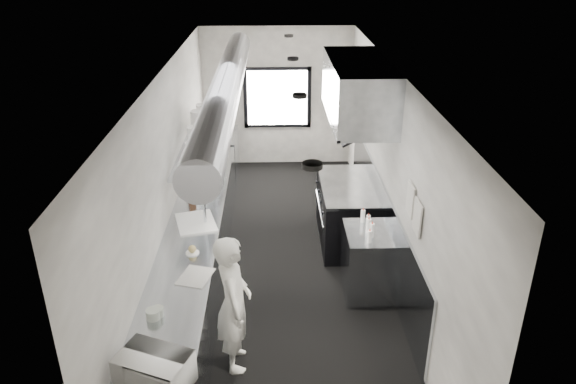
{
  "coord_description": "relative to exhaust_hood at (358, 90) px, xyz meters",
  "views": [
    {
      "loc": [
        -0.09,
        -6.79,
        4.31
      ],
      "look_at": [
        0.1,
        -0.2,
        1.25
      ],
      "focal_mm": 34.08,
      "sensor_mm": 36.0,
      "label": 1
    }
  ],
  "objects": [
    {
      "name": "deli_tub_b",
      "position": [
        -2.36,
        -3.04,
        -1.44
      ],
      "size": [
        0.15,
        0.15,
        0.09
      ],
      "primitive_type": "cylinder",
      "rotation": [
        0.0,
        0.0,
        -0.15
      ],
      "color": "#ACB5A7",
      "rests_on": "prep_counter"
    },
    {
      "name": "squeeze_bottle_a",
      "position": [
        -0.02,
        -1.66,
        -1.41
      ],
      "size": [
        0.06,
        0.06,
        0.16
      ],
      "primitive_type": "cylinder",
      "rotation": [
        0.0,
        0.0,
        0.1
      ],
      "color": "white",
      "rests_on": "bottle_station"
    },
    {
      "name": "pass_shelf",
      "position": [
        -2.29,
        0.3,
        -0.86
      ],
      "size": [
        0.45,
        3.0,
        0.68
      ],
      "color": "#90979D",
      "rests_on": "prep_counter"
    },
    {
      "name": "ceiling",
      "position": [
        -1.1,
        -0.7,
        0.41
      ],
      "size": [
        3.0,
        8.0,
        0.01
      ],
      "primitive_type": "cube",
      "color": "silver",
      "rests_on": "wall_back"
    },
    {
      "name": "plate_stack_d",
      "position": [
        -2.29,
        0.96,
        -0.64
      ],
      "size": [
        0.28,
        0.28,
        0.36
      ],
      "primitive_type": "cylinder",
      "rotation": [
        0.0,
        0.0,
        0.23
      ],
      "color": "white",
      "rests_on": "pass_shelf"
    },
    {
      "name": "plate_stack_a",
      "position": [
        -2.27,
        -0.53,
        -0.69
      ],
      "size": [
        0.29,
        0.29,
        0.26
      ],
      "primitive_type": "cylinder",
      "rotation": [
        0.0,
        0.0,
        -0.39
      ],
      "color": "white",
      "rests_on": "pass_shelf"
    },
    {
      "name": "hvac_duct",
      "position": [
        -1.8,
        -0.3,
        0.16
      ],
      "size": [
        0.4,
        6.4,
        0.4
      ],
      "primitive_type": "cylinder",
      "rotation": [
        1.57,
        0.0,
        0.0
      ],
      "color": "gray",
      "rests_on": "ceiling"
    },
    {
      "name": "plate_stack_b",
      "position": [
        -2.32,
        0.05,
        -0.68
      ],
      "size": [
        0.27,
        0.27,
        0.29
      ],
      "primitive_type": "cylinder",
      "rotation": [
        0.0,
        0.0,
        0.27
      ],
      "color": "white",
      "rests_on": "pass_shelf"
    },
    {
      "name": "squeeze_bottle_d",
      "position": [
        0.03,
        -1.25,
        -1.41
      ],
      "size": [
        0.06,
        0.06,
        0.16
      ],
      "primitive_type": "cylinder",
      "rotation": [
        0.0,
        0.0,
        -0.04
      ],
      "color": "white",
      "rests_on": "bottle_station"
    },
    {
      "name": "pastry",
      "position": [
        -2.17,
        -1.85,
        -1.43
      ],
      "size": [
        0.09,
        0.09,
        0.09
      ],
      "primitive_type": "sphere",
      "color": "tan",
      "rests_on": "small_plate"
    },
    {
      "name": "floor",
      "position": [
        -1.1,
        -0.7,
        -2.39
      ],
      "size": [
        3.0,
        8.0,
        0.01
      ],
      "primitive_type": "cube",
      "color": "black",
      "rests_on": "ground"
    },
    {
      "name": "range",
      "position": [
        -0.06,
        0.0,
        -1.92
      ],
      "size": [
        0.88,
        1.6,
        0.94
      ],
      "color": "black",
      "rests_on": "floor"
    },
    {
      "name": "line_cook",
      "position": [
        -1.63,
        -2.72,
        -1.59
      ],
      "size": [
        0.45,
        0.62,
        1.6
      ],
      "primitive_type": "imported",
      "rotation": [
        0.0,
        0.0,
        1.69
      ],
      "color": "silver",
      "rests_on": "floor"
    },
    {
      "name": "knife_block",
      "position": [
        -2.37,
        -0.41,
        -1.38
      ],
      "size": [
        0.14,
        0.22,
        0.22
      ],
      "primitive_type": "cube",
      "rotation": [
        0.0,
        0.0,
        0.27
      ],
      "color": "brown",
      "rests_on": "prep_counter"
    },
    {
      "name": "exhaust_hood",
      "position": [
        0.0,
        0.0,
        0.0
      ],
      "size": [
        0.81,
        2.2,
        0.88
      ],
      "color": "#90979D",
      "rests_on": "ceiling"
    },
    {
      "name": "wall_right",
      "position": [
        0.4,
        -0.7,
        -0.99
      ],
      "size": [
        0.02,
        8.0,
        2.8
      ],
      "primitive_type": "cube",
      "color": "silver",
      "rests_on": "floor"
    },
    {
      "name": "squeeze_bottle_b",
      "position": [
        0.03,
        -1.52,
        -1.4
      ],
      "size": [
        0.07,
        0.07,
        0.19
      ],
      "primitive_type": "cylinder",
      "rotation": [
        0.0,
        0.0,
        -0.17
      ],
      "color": "white",
      "rests_on": "bottle_station"
    },
    {
      "name": "microwave",
      "position": [
        -2.2,
        -3.99,
        -1.33
      ],
      "size": [
        0.66,
        0.59,
        0.32
      ],
      "primitive_type": "imported",
      "rotation": [
        0.0,
        0.0,
        -0.4
      ],
      "color": "white",
      "rests_on": "prep_counter"
    },
    {
      "name": "wall_cladding",
      "position": [
        0.38,
        -0.4,
        -1.84
      ],
      "size": [
        0.03,
        5.5,
        1.1
      ],
      "primitive_type": "cube",
      "color": "#90979D",
      "rests_on": "wall_right"
    },
    {
      "name": "squeeze_bottle_e",
      "position": [
        -0.02,
        -1.12,
        -1.4
      ],
      "size": [
        0.07,
        0.07,
        0.17
      ],
      "primitive_type": "cylinder",
      "rotation": [
        0.0,
        0.0,
        0.26
      ],
      "color": "white",
      "rests_on": "bottle_station"
    },
    {
      "name": "newspaper",
      "position": [
        -2.07,
        -2.36,
        -1.49
      ],
      "size": [
        0.43,
        0.48,
        0.01
      ],
      "primitive_type": "cube",
      "rotation": [
        0.0,
        0.0,
        -0.28
      ],
      "color": "white",
      "rests_on": "prep_counter"
    },
    {
      "name": "cutting_board",
      "position": [
        -2.22,
        -1.09,
        -1.48
      ],
      "size": [
        0.64,
        0.75,
        0.02
      ],
      "primitive_type": "cube",
      "rotation": [
        0.0,
        0.0,
        0.28
      ],
      "color": "white",
      "rests_on": "prep_counter"
    },
    {
      "name": "prep_counter",
      "position": [
        -2.25,
        -1.2,
        -1.94
      ],
      "size": [
        0.7,
        6.0,
        0.9
      ],
      "primitive_type": "cube",
      "color": "#90979D",
      "rests_on": "floor"
    },
    {
      "name": "bottle_station",
      "position": [
        0.05,
        -1.4,
        -1.94
      ],
      "size": [
        0.65,
        0.8,
        0.9
      ],
      "primitive_type": "cube",
      "color": "#90979D",
      "rests_on": "floor"
    },
    {
      "name": "notice_sheet_b",
      "position": [
        0.37,
        -2.25,
        -0.84
      ],
      "size": [
        0.02,
        0.28,
        0.38
      ],
      "primitive_type": "cube",
      "color": "silver",
      "rests_on": "wall_right"
    },
    {
      "name": "small_plate",
      "position": [
        -2.17,
        -1.85,
        -1.48
      ],
      "size": [
        0.18,
        0.18,
        0.01
      ],
      "primitive_type": "cylinder",
      "rotation": [
        0.0,
        0.0,
        -0.1
      ],
      "color": "white",
      "rests_on": "prep_counter"
    },
    {
      "name": "far_work_table",
      "position": [
        -2.25,
        2.5,
        -1.94
      ],
      "size": [
        0.7,
        1.2,
        0.9
      ],
      "primitive_type": "cube",
      "color": "#90979D",
      "rests_on": "floor"
    },
    {
      "name": "service_window",
      "position": [
        -1.1,
        3.26,
        -0.99
      ],
      "size": [
        1.36,
        0.05,
        1.25
      ],
      "color": "white",
      "rests_on": "wall_back"
    },
    {
      "name": "wall_back",
      "position": [
        -1.1,
        3.3,
        -0.99
      ],
      "size": [
        3.0,
        0.02,
        2.8
      ],
      "primitive_type": "cube",
      "color": "silver",
      "rests_on": "floor"
    },
    {
      "name": "deli_tub_a",
      "position": [
        -2.39,
        -3.08,
        -1.44
      ],
      "size": [
        0.15,
        0.15,
        0.1
      ],
      "primitive_type": "cylinder",
      "rotation": [
        0.0,
        0.0,
        -0.11
      ],
      "color": "#ACB5A7",
      "rests_on": "prep_counter"
    },
    {
      "name": "plate_stack_c",
      "position": [
        -2.32,
        0.6,
        -0.64
      ],
      "size": [
        0.29,
        0.29,
        0.36
      ],
      "primitive_type": "cylinder",
      "rotation": [
        0.0,
        0.0,
        -0.13
      ],
      "color": "white",
      "rests_on": "pass_shelf"
    },
    {
      "name": "wall_left",
      "position": [
        -2.6,
        -0.7,
        -0.99
      ],
      "size": [
        0.02,
        8.0,
        2.8
      ],
      "primitive_type": "cube",
      "color": "silver",
      "rests_on": "floor"
    },
    {
      "name": "squeeze_bottle_c",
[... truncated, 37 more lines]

